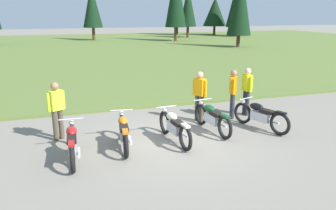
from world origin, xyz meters
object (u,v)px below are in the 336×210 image
object	(u,v)px
rider_with_back_turned	(57,108)
rider_near_row_end	(233,91)
rider_checking_bike	(247,89)
motorcycle_red	(72,143)
motorcycle_british_green	(212,118)
motorcycle_black	(260,115)
rider_in_hivis_vest	(200,93)
motorcycle_orange	(124,131)
motorcycle_cream	(174,127)

from	to	relation	value
rider_with_back_turned	rider_near_row_end	bearing A→B (deg)	3.26
rider_checking_bike	rider_with_back_turned	xyz separation A→B (m)	(-6.31, -0.50, 0.00)
motorcycle_red	rider_checking_bike	size ratio (longest dim) A/B	1.26
motorcycle_british_green	motorcycle_red	bearing A→B (deg)	-168.83
motorcycle_black	rider_in_hivis_vest	bearing A→B (deg)	138.96
rider_checking_bike	rider_with_back_turned	bearing A→B (deg)	-175.43
motorcycle_british_green	rider_checking_bike	bearing A→B (deg)	32.79
rider_with_back_turned	motorcycle_british_green	bearing A→B (deg)	-8.89
motorcycle_orange	motorcycle_black	world-z (taller)	same
motorcycle_red	motorcycle_orange	world-z (taller)	same
motorcycle_red	rider_near_row_end	distance (m)	5.67
rider_near_row_end	rider_with_back_turned	distance (m)	5.68
rider_checking_bike	motorcycle_orange	bearing A→B (deg)	-160.95
rider_checking_bike	motorcycle_british_green	bearing A→B (deg)	-147.21
rider_with_back_turned	motorcycle_orange	bearing A→B (deg)	-33.30
motorcycle_cream	motorcycle_black	xyz separation A→B (m)	(2.87, 0.19, 0.00)
rider_in_hivis_vest	rider_near_row_end	size ratio (longest dim) A/B	1.00
motorcycle_black	rider_in_hivis_vest	distance (m)	2.05
motorcycle_orange	rider_in_hivis_vest	bearing A→B (deg)	27.49
motorcycle_cream	motorcycle_red	bearing A→B (deg)	-172.23
motorcycle_orange	rider_checking_bike	xyz separation A→B (m)	(4.64, 1.60, 0.51)
motorcycle_british_green	rider_with_back_turned	bearing A→B (deg)	171.11
motorcycle_british_green	motorcycle_orange	bearing A→B (deg)	-171.76
rider_in_hivis_vest	rider_with_back_turned	bearing A→B (deg)	-175.41
motorcycle_british_green	rider_near_row_end	distance (m)	1.67
motorcycle_british_green	motorcycle_black	xyz separation A→B (m)	(1.52, -0.25, 0.00)
motorcycle_black	rider_in_hivis_vest	xyz separation A→B (m)	(-1.50, 1.30, 0.51)
motorcycle_british_green	rider_in_hivis_vest	bearing A→B (deg)	88.81
motorcycle_cream	rider_with_back_turned	bearing A→B (deg)	159.90
motorcycle_cream	rider_near_row_end	distance (m)	3.00
motorcycle_orange	rider_near_row_end	xyz separation A→B (m)	(4.00, 1.42, 0.51)
rider_checking_bike	rider_in_hivis_vest	bearing A→B (deg)	-175.49
motorcycle_british_green	rider_with_back_turned	world-z (taller)	rider_with_back_turned
motorcycle_black	rider_near_row_end	size ratio (longest dim) A/B	1.20
motorcycle_red	rider_in_hivis_vest	distance (m)	4.57
rider_near_row_end	rider_in_hivis_vest	bearing A→B (deg)	178.31
motorcycle_orange	motorcycle_british_green	world-z (taller)	same
motorcycle_red	rider_with_back_turned	distance (m)	1.63
motorcycle_orange	rider_in_hivis_vest	size ratio (longest dim) A/B	1.26
rider_checking_bike	rider_with_back_turned	distance (m)	6.33
rider_near_row_end	rider_checking_bike	size ratio (longest dim) A/B	1.00
motorcycle_black	rider_checking_bike	distance (m)	1.57
motorcycle_cream	rider_checking_bike	size ratio (longest dim) A/B	1.26
motorcycle_orange	motorcycle_british_green	size ratio (longest dim) A/B	1.00
motorcycle_orange	motorcycle_red	bearing A→B (deg)	-162.99
motorcycle_cream	rider_with_back_turned	xyz separation A→B (m)	(-3.09, 1.13, 0.51)
motorcycle_cream	rider_with_back_turned	size ratio (longest dim) A/B	1.26
rider_near_row_end	motorcycle_british_green	bearing A→B (deg)	-140.21
motorcycle_cream	motorcycle_british_green	world-z (taller)	same
motorcycle_red	motorcycle_british_green	bearing A→B (deg)	11.17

